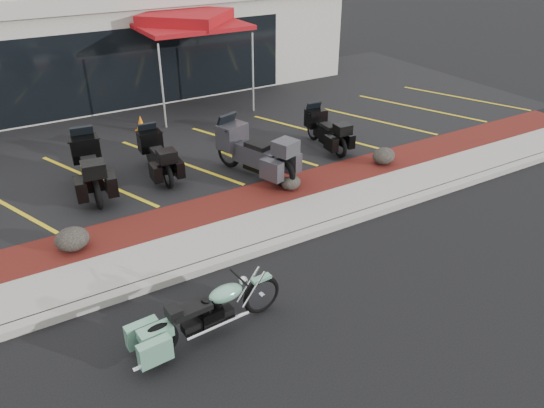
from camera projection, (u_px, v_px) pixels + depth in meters
ground at (290, 273)px, 10.06m from camera, size 90.00×90.00×0.00m
curb at (267, 247)px, 10.70m from camera, size 24.00×0.25×0.15m
sidewalk at (250, 231)px, 11.23m from camera, size 24.00×1.20×0.15m
mulch_bed at (225, 208)px, 12.13m from camera, size 24.00×1.20×0.16m
upper_lot at (147, 134)px, 16.21m from camera, size 26.00×9.60×0.15m
dealership_building at (86, 34)px, 20.01m from camera, size 18.00×8.16×4.00m
boulder_left at (72, 239)px, 10.36m from camera, size 0.67×0.56×0.47m
boulder_mid at (291, 183)px, 12.68m from camera, size 0.49×0.41×0.35m
boulder_right at (384, 156)px, 13.97m from camera, size 0.63×0.52×0.44m
hero_cruiser at (261, 290)px, 8.85m from camera, size 2.67×0.85×0.93m
touring_black_front at (86, 153)px, 13.00m from camera, size 1.17×2.46×1.38m
touring_black_mid at (149, 145)px, 13.72m from camera, size 0.88×2.07×1.18m
touring_grey at (228, 141)px, 13.58m from camera, size 1.70×2.67×1.45m
touring_black_rear at (314, 121)px, 15.33m from camera, size 0.89×2.02×1.15m
traffic_cone at (141, 123)px, 16.10m from camera, size 0.31×0.31×0.50m
popup_canopy at (186, 21)px, 17.04m from camera, size 3.69×3.69×3.11m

